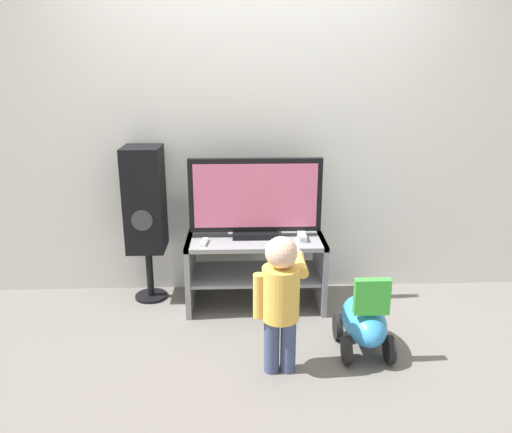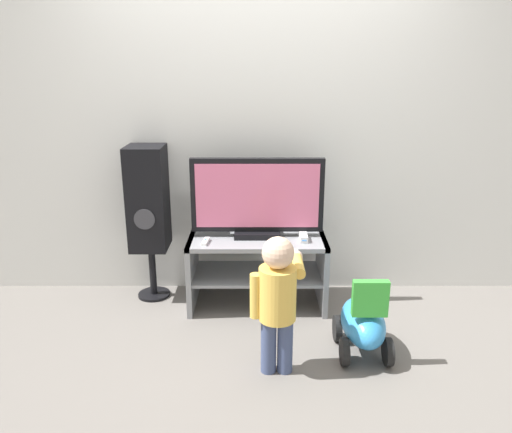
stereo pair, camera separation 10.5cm
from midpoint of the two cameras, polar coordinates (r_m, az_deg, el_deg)
name	(u,v)px [view 2 (the right image)]	position (r m, az deg, el deg)	size (l,w,h in m)	color
ground_plane	(256,319)	(3.47, 0.89, -11.65)	(16.00, 16.00, 0.00)	slate
wall_back	(256,118)	(3.63, 0.83, 11.22)	(10.00, 0.06, 2.60)	silver
tv_stand	(256,261)	(3.55, 0.84, -5.08)	(0.96, 0.48, 0.51)	gray
television	(256,199)	(3.43, 0.87, 2.05)	(0.91, 0.20, 0.55)	black
game_console	(302,237)	(3.45, 6.14, -2.29)	(0.05, 0.16, 0.04)	white
remote_primary	(204,242)	(3.38, -5.04, -2.87)	(0.05, 0.13, 0.03)	white
child	(277,294)	(2.74, 3.48, -8.84)	(0.31, 0.46, 0.80)	#3F4C72
speaker_tower	(147,201)	(3.61, -11.57, 1.70)	(0.26, 0.30, 1.13)	black
ride_on_toy	(362,323)	(3.10, 12.96, -11.77)	(0.29, 0.48, 0.53)	#338CD1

